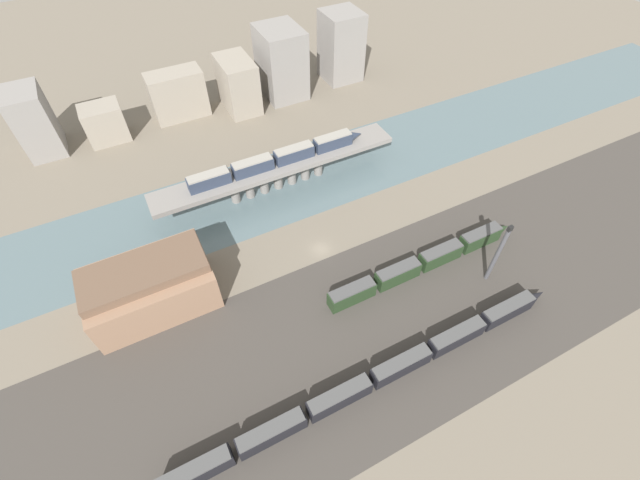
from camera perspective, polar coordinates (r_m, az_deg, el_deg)
The scene contains 15 objects.
ground_plane at distance 100.29m, azimuth 0.08°, elevation -1.25°, with size 400.00×400.00×0.00m, color #756B5B.
railbed_yard at distance 88.89m, azimuth 7.34°, elevation -11.89°, with size 280.00×42.00×0.01m, color #423D38.
river_water at distance 116.06m, azimuth -5.53°, elevation 7.11°, with size 320.00×27.84×0.01m, color slate.
bridge at distance 112.22m, azimuth -5.76°, elevation 9.35°, with size 65.11×8.13×7.55m.
train_on_bridge at distance 110.34m, azimuth -5.50°, elevation 10.82°, with size 47.69×3.07×3.52m.
train_yard_near at distance 82.42m, azimuth 7.63°, elevation -17.74°, with size 81.48×2.78×3.93m.
train_yard_mid at distance 98.02m, azimuth 13.66°, elevation -2.91°, with size 48.61×3.00×4.19m.
warehouse_building at distance 93.68m, azimuth -21.69°, elevation -5.77°, with size 24.42×15.21×11.75m.
signal_tower at distance 96.07m, azimuth 22.58°, elevation -1.75°, with size 1.00×0.91×16.73m.
city_block_far_left at distance 146.06m, azimuth -33.79°, elevation 12.94°, with size 9.39×12.93×18.52m, color gray.
city_block_left at distance 143.83m, azimuth -26.77°, elevation 13.75°, with size 11.10×8.63×10.74m, color gray.
city_block_center at distance 145.74m, azimuth -18.39°, elevation 17.91°, with size 16.43×8.17×14.33m, color gray.
city_block_right at distance 144.99m, azimuth -10.87°, elevation 19.69°, with size 9.73×15.36×15.89m, color gray.
city_block_far_right at distance 149.40m, azimuth -5.19°, elevation 22.49°, with size 12.88×15.55×21.63m, color gray.
city_block_tall at distance 158.95m, azimuth 2.83°, elevation 24.41°, with size 12.20×12.37×22.11m, color gray.
Camera 1 is at (-29.40, -56.94, 77.15)m, focal length 24.00 mm.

